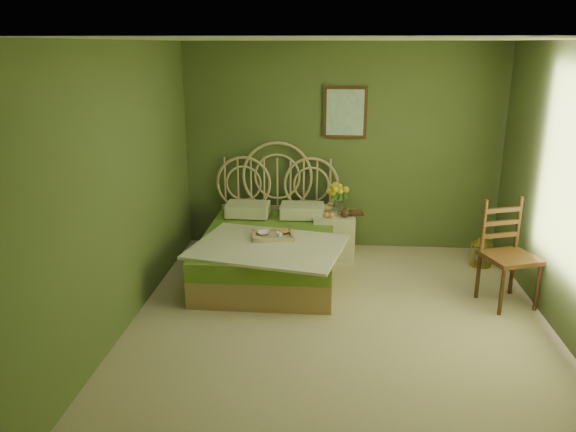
# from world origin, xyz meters

# --- Properties ---
(floor) EXTENTS (4.50, 4.50, 0.00)m
(floor) POSITION_xyz_m (0.00, 0.00, 0.00)
(floor) COLOR #CBAF92
(floor) RESTS_ON ground
(ceiling) EXTENTS (4.50, 4.50, 0.00)m
(ceiling) POSITION_xyz_m (0.00, 0.00, 2.60)
(ceiling) COLOR silver
(ceiling) RESTS_ON wall_back
(wall_back) EXTENTS (4.00, 0.00, 4.00)m
(wall_back) POSITION_xyz_m (0.00, 2.25, 1.30)
(wall_back) COLOR #526535
(wall_back) RESTS_ON floor
(wall_left) EXTENTS (0.00, 4.50, 4.50)m
(wall_left) POSITION_xyz_m (-2.00, 0.00, 1.30)
(wall_left) COLOR #526535
(wall_left) RESTS_ON floor
(wall_art) EXTENTS (0.54, 0.04, 0.64)m
(wall_art) POSITION_xyz_m (0.03, 2.22, 1.75)
(wall_art) COLOR #391F0F
(wall_art) RESTS_ON wall_back
(bed) EXTENTS (1.75, 2.21, 1.37)m
(bed) POSITION_xyz_m (-0.81, 1.23, 0.30)
(bed) COLOR #9F7D4F
(bed) RESTS_ON floor
(nightstand) EXTENTS (0.50, 0.50, 0.98)m
(nightstand) POSITION_xyz_m (-0.06, 1.83, 0.35)
(nightstand) COLOR #EFEAC2
(nightstand) RESTS_ON floor
(chair) EXTENTS (0.60, 0.60, 1.07)m
(chair) POSITION_xyz_m (1.70, 0.70, 0.60)
(chair) COLOR #391F0F
(chair) RESTS_ON floor
(birdcage) EXTENTS (0.25, 0.25, 0.38)m
(birdcage) POSITION_xyz_m (1.70, 1.65, 0.18)
(birdcage) COLOR #B28B39
(birdcage) RESTS_ON floor
(book_lower) EXTENTS (0.20, 0.24, 0.02)m
(book_lower) POSITION_xyz_m (0.11, 1.84, 0.56)
(book_lower) COLOR #381E0F
(book_lower) RESTS_ON nightstand
(book_upper) EXTENTS (0.16, 0.21, 0.02)m
(book_upper) POSITION_xyz_m (0.11, 1.84, 0.58)
(book_upper) COLOR #472819
(book_upper) RESTS_ON nightstand
(cereal_bowl) EXTENTS (0.18, 0.18, 0.04)m
(cereal_bowl) POSITION_xyz_m (-0.85, 1.05, 0.55)
(cereal_bowl) COLOR white
(cereal_bowl) RESTS_ON bed
(coffee_cup) EXTENTS (0.10, 0.10, 0.07)m
(coffee_cup) POSITION_xyz_m (-0.67, 0.94, 0.56)
(coffee_cup) COLOR white
(coffee_cup) RESTS_ON bed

